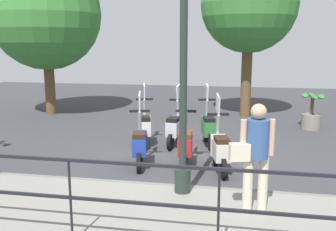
% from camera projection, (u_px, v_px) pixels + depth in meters
% --- Properties ---
extents(ground_plane, '(28.00, 28.00, 0.00)m').
position_uv_depth(ground_plane, '(188.00, 156.00, 8.55)').
color(ground_plane, '#38383D').
extents(promenade_walkway, '(2.20, 20.00, 0.15)m').
position_uv_depth(promenade_walkway, '(160.00, 215.00, 5.49)').
color(promenade_walkway, gray).
rests_on(promenade_walkway, ground_plane).
extents(fence_railing, '(0.04, 16.03, 1.07)m').
position_uv_depth(fence_railing, '(142.00, 188.00, 4.32)').
color(fence_railing, black).
rests_on(fence_railing, promenade_walkway).
extents(lamp_post_near, '(0.26, 0.90, 4.29)m').
position_uv_depth(lamp_post_near, '(183.00, 76.00, 5.80)').
color(lamp_post_near, '#232D28').
rests_on(lamp_post_near, promenade_walkway).
extents(pedestrian_with_bag, '(0.41, 0.63, 1.59)m').
position_uv_depth(pedestrian_with_bag, '(255.00, 150.00, 5.25)').
color(pedestrian_with_bag, beige).
rests_on(pedestrian_with_bag, promenade_walkway).
extents(tree_large, '(3.85, 3.85, 5.44)m').
position_uv_depth(tree_large, '(46.00, 15.00, 12.96)').
color(tree_large, brown).
rests_on(tree_large, ground_plane).
extents(tree_distant, '(3.25, 3.25, 5.45)m').
position_uv_depth(tree_distant, '(249.00, 5.00, 12.49)').
color(tree_distant, brown).
rests_on(tree_distant, ground_plane).
extents(potted_palm, '(1.06, 0.66, 1.05)m').
position_uv_depth(potted_palm, '(311.00, 114.00, 11.18)').
color(potted_palm, slate).
rests_on(potted_palm, ground_plane).
extents(scooter_near_0, '(1.22, 0.51, 1.54)m').
position_uv_depth(scooter_near_0, '(220.00, 149.00, 7.44)').
color(scooter_near_0, black).
rests_on(scooter_near_0, ground_plane).
extents(scooter_near_1, '(1.23, 0.44, 1.54)m').
position_uv_depth(scooter_near_1, '(185.00, 144.00, 7.80)').
color(scooter_near_1, black).
rests_on(scooter_near_1, ground_plane).
extents(scooter_near_2, '(1.22, 0.50, 1.54)m').
position_uv_depth(scooter_near_2, '(140.00, 144.00, 7.80)').
color(scooter_near_2, black).
rests_on(scooter_near_2, ground_plane).
extents(scooter_far_0, '(1.22, 0.50, 1.54)m').
position_uv_depth(scooter_far_0, '(208.00, 127.00, 9.37)').
color(scooter_far_0, black).
rests_on(scooter_far_0, ground_plane).
extents(scooter_far_1, '(1.23, 0.44, 1.54)m').
position_uv_depth(scooter_far_1, '(175.00, 127.00, 9.33)').
color(scooter_far_1, black).
rests_on(scooter_far_1, ground_plane).
extents(scooter_far_2, '(1.21, 0.52, 1.54)m').
position_uv_depth(scooter_far_2, '(145.00, 126.00, 9.44)').
color(scooter_far_2, black).
rests_on(scooter_far_2, ground_plane).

